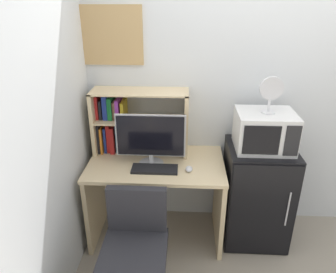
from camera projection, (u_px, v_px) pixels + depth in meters
The scene contains 11 objects.
wall_back at pixel (324, 89), 2.68m from camera, with size 6.40×0.04×2.60m, color silver.
desk at pixel (157, 186), 2.76m from camera, with size 1.12×0.67×0.75m.
hutch_bookshelf at pixel (126, 120), 2.75m from camera, with size 0.81×0.27×0.55m.
monitor at pixel (151, 138), 2.52m from camera, with size 0.55×0.20×0.43m.
keyboard at pixel (155, 169), 2.53m from camera, with size 0.36×0.15×0.02m, color black.
computer_mouse at pixel (189, 169), 2.52m from camera, with size 0.06×0.08×0.03m, color silver.
mini_fridge at pixel (256, 194), 2.78m from camera, with size 0.54×0.54×0.89m.
microwave at pixel (265, 131), 2.54m from camera, with size 0.45×0.38×0.30m.
desk_fan at pixel (271, 92), 2.40m from camera, with size 0.18×0.11×0.28m.
desk_chair at pixel (136, 256), 2.22m from camera, with size 0.50×0.50×0.83m.
wall_corkboard at pixel (106, 35), 2.57m from camera, with size 0.60×0.02×0.46m, color tan.
Camera 1 is at (-0.76, -2.66, 2.04)m, focal length 34.31 mm.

